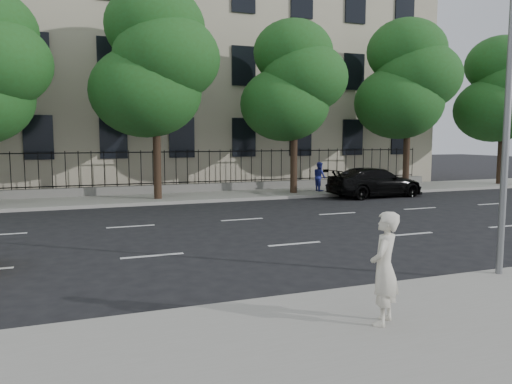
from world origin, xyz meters
TOP-DOWN VIEW (x-y plane):
  - ground at (0.00, 0.00)m, footprint 120.00×120.00m
  - near_sidewalk at (0.00, -4.00)m, footprint 60.00×4.00m
  - far_sidewalk at (0.00, 14.00)m, footprint 60.00×4.00m
  - lane_markings at (0.00, 4.75)m, footprint 49.60×4.62m
  - masonry_building at (0.00, 22.95)m, footprint 34.60×12.11m
  - iron_fence at (0.00, 15.70)m, footprint 30.00×0.50m
  - street_light at (2.50, -1.77)m, footprint 0.25×3.32m
  - tree_c at (-1.96, 13.36)m, footprint 5.89×5.50m
  - tree_d at (5.04, 13.36)m, footprint 5.34×4.94m
  - tree_e at (12.04, 13.36)m, footprint 5.71×5.31m
  - tree_f at (19.04, 13.36)m, footprint 5.52×5.12m
  - black_sedan at (8.60, 11.21)m, footprint 5.21×2.34m
  - woman_near at (-1.49, -3.83)m, footprint 0.76×0.73m
  - pedestrian_far at (6.65, 13.47)m, footprint 0.60×0.77m

SIDE VIEW (x-z plane):
  - ground at x=0.00m, z-range 0.00..0.00m
  - lane_markings at x=0.00m, z-range 0.00..0.01m
  - near_sidewalk at x=0.00m, z-range 0.00..0.15m
  - far_sidewalk at x=0.00m, z-range 0.00..0.15m
  - iron_fence at x=0.00m, z-range -0.45..1.75m
  - black_sedan at x=8.60m, z-range 0.00..1.48m
  - pedestrian_far at x=6.65m, z-range 0.15..1.71m
  - woman_near at x=-1.49m, z-range 0.15..1.90m
  - street_light at x=2.50m, z-range 1.12..9.17m
  - tree_d at x=5.04m, z-range 1.42..10.26m
  - tree_f at x=19.04m, z-range 1.37..10.38m
  - tree_e at x=12.04m, z-range 1.47..10.93m
  - tree_c at x=-1.96m, z-range 1.51..11.31m
  - masonry_building at x=0.00m, z-range -0.23..18.27m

